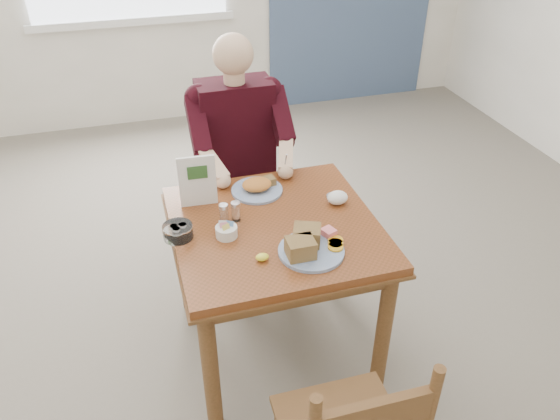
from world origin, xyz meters
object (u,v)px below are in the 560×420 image
object	(u,v)px
chair_far	(238,187)
far_plate	(258,187)
diner	(239,143)
table	(275,244)
near_plate	(308,245)

from	to	relation	value
chair_far	far_plate	world-z (taller)	chair_far
chair_far	diner	bearing A→B (deg)	-89.99
diner	table	bearing A→B (deg)	-90.00
chair_far	diner	size ratio (longest dim) A/B	0.69
chair_far	diner	distance (m)	0.34
far_plate	table	bearing A→B (deg)	-89.13
diner	near_plate	world-z (taller)	diner
table	far_plate	distance (m)	0.32
near_plate	diner	bearing A→B (deg)	94.68
near_plate	far_plate	size ratio (longest dim) A/B	1.09
table	near_plate	xyz separation A→B (m)	(0.08, -0.23, 0.15)
table	far_plate	size ratio (longest dim) A/B	3.21
diner	near_plate	xyz separation A→B (m)	(0.08, -0.94, -0.03)
table	far_plate	xyz separation A→B (m)	(-0.00, 0.29, 0.14)
far_plate	near_plate	bearing A→B (deg)	-81.13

